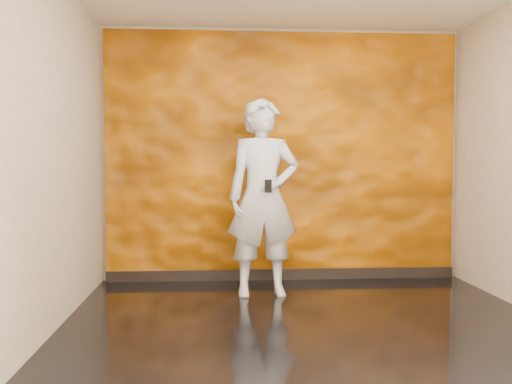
{
  "coord_description": "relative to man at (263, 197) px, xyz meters",
  "views": [
    {
      "loc": [
        -0.75,
        -4.37,
        1.32
      ],
      "look_at": [
        -0.37,
        0.85,
        1.04
      ],
      "focal_mm": 40.0,
      "sensor_mm": 36.0,
      "label": 1
    }
  ],
  "objects": [
    {
      "name": "room",
      "position": [
        0.28,
        -1.21,
        0.43
      ],
      "size": [
        4.02,
        4.02,
        2.81
      ],
      "color": "black",
      "rests_on": "ground"
    },
    {
      "name": "man",
      "position": [
        0.0,
        0.0,
        0.0
      ],
      "size": [
        0.74,
        0.51,
        1.94
      ],
      "primitive_type": "imported",
      "rotation": [
        0.0,
        0.0,
        0.07
      ],
      "color": "#A8AFB9",
      "rests_on": "ground"
    },
    {
      "name": "phone",
      "position": [
        0.02,
        -0.27,
        0.12
      ],
      "size": [
        0.07,
        0.03,
        0.13
      ],
      "primitive_type": "cube",
      "rotation": [
        0.0,
        0.0,
        0.23
      ],
      "color": "black",
      "rests_on": "man"
    },
    {
      "name": "baseboard",
      "position": [
        0.28,
        0.71,
        -0.91
      ],
      "size": [
        3.9,
        0.04,
        0.12
      ],
      "primitive_type": "cube",
      "color": "black",
      "rests_on": "ground"
    },
    {
      "name": "feature_wall",
      "position": [
        0.28,
        0.75,
        0.41
      ],
      "size": [
        3.9,
        0.06,
        2.75
      ],
      "primitive_type": "cube",
      "color": "orange",
      "rests_on": "ground"
    }
  ]
}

